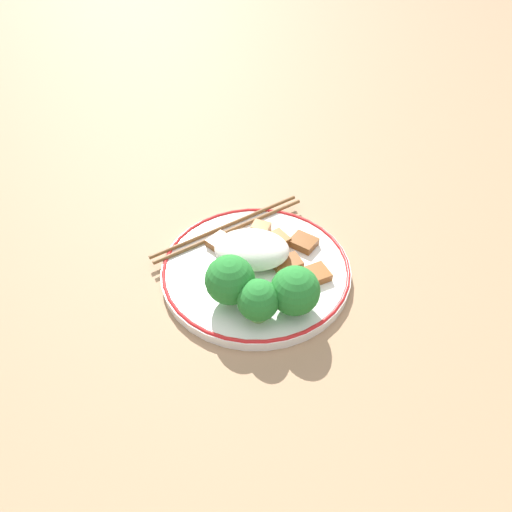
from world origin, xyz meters
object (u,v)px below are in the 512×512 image
Objects in this scene: broccoli_back_left at (230,280)px; chopsticks at (229,228)px; broccoli_back_center at (258,301)px; plate at (256,270)px; broccoli_back_right at (295,291)px.

broccoli_back_left reaches higher than chopsticks.
broccoli_back_center is 0.17m from chopsticks.
broccoli_back_right is at bearing -51.88° from plate.
chopsticks is at bearing 110.07° from broccoli_back_center.
chopsticks is at bearing 125.25° from broccoli_back_right.
broccoli_back_left is at bearing 175.43° from broccoli_back_right.
broccoli_back_center is (0.01, -0.08, 0.03)m from plate.
broccoli_back_left is 1.07× the size of broccoli_back_right.
broccoli_back_left is 1.20× the size of broccoli_back_center.
broccoli_back_right is (0.08, -0.01, -0.00)m from broccoli_back_left.
broccoli_back_left is at bearing 147.32° from broccoli_back_center.
broccoli_back_right is at bearing -54.75° from chopsticks.
broccoli_back_center is 0.28× the size of chopsticks.
broccoli_back_center is at bearing -157.90° from broccoli_back_right.
broccoli_back_left is 0.34× the size of chopsticks.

